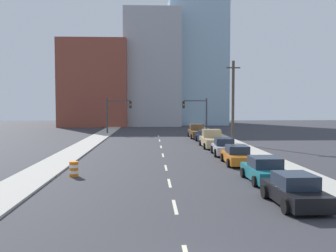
{
  "coord_description": "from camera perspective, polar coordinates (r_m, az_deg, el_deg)",
  "views": [
    {
      "loc": [
        -1.04,
        -8.6,
        4.53
      ],
      "look_at": [
        0.8,
        32.49,
        2.2
      ],
      "focal_mm": 40.0,
      "sensor_mm": 36.0,
      "label": 1
    }
  ],
  "objects": [
    {
      "name": "pickup_truck_brown",
      "position": [
        51.83,
        4.48,
        -0.94
      ],
      "size": [
        2.37,
        6.22,
        1.85
      ],
      "rotation": [
        0.0,
        0.0,
        0.01
      ],
      "color": "brown",
      "rests_on": "ground"
    },
    {
      "name": "building_glass_right",
      "position": [
        92.13,
        4.1,
        9.62
      ],
      "size": [
        13.0,
        20.0,
        29.55
      ],
      "color": "#99B7CC",
      "rests_on": "ground"
    },
    {
      "name": "lane_stripe_at_32m",
      "position": [
        40.42,
        -1.07,
        -3.19
      ],
      "size": [
        0.16,
        2.4,
        0.01
      ],
      "primitive_type": "cube",
      "color": "beige",
      "rests_on": "ground"
    },
    {
      "name": "traffic_signal_left",
      "position": [
        58.72,
        -8.14,
        2.31
      ],
      "size": [
        3.91,
        0.35,
        5.58
      ],
      "color": "#38383D",
      "rests_on": "ground"
    },
    {
      "name": "building_brick_left",
      "position": [
        83.92,
        -10.8,
        6.21
      ],
      "size": [
        14.0,
        16.0,
        17.9
      ],
      "color": "brown",
      "rests_on": "ground"
    },
    {
      "name": "sidewalk_left",
      "position": [
        60.67,
        -9.49,
        -1.02
      ],
      "size": [
        2.69,
        102.92,
        0.13
      ],
      "color": "#ADA89E",
      "rests_on": "ground"
    },
    {
      "name": "pickup_truck_tan",
      "position": [
        40.32,
        6.78,
        -2.14
      ],
      "size": [
        2.43,
        5.63,
        1.86
      ],
      "rotation": [
        0.0,
        0.0,
        -0.0
      ],
      "color": "tan",
      "rests_on": "ground"
    },
    {
      "name": "traffic_barrel",
      "position": [
        24.53,
        -14.15,
        -6.37
      ],
      "size": [
        0.56,
        0.56,
        0.95
      ],
      "color": "orange",
      "rests_on": "ground"
    },
    {
      "name": "sedan_orange",
      "position": [
        29.12,
        10.49,
        -4.46
      ],
      "size": [
        2.13,
        4.65,
        1.44
      ],
      "rotation": [
        0.0,
        0.0,
        -0.03
      ],
      "color": "orange",
      "rests_on": "ground"
    },
    {
      "name": "sedan_silver",
      "position": [
        34.15,
        8.52,
        -3.23
      ],
      "size": [
        2.22,
        4.28,
        1.53
      ],
      "rotation": [
        0.0,
        0.0,
        -0.05
      ],
      "color": "#B2B2BC",
      "rests_on": "ground"
    },
    {
      "name": "sidewalk_right",
      "position": [
        60.96,
        6.33,
        -0.98
      ],
      "size": [
        2.69,
        102.92,
        0.13
      ],
      "color": "#ADA89E",
      "rests_on": "ground"
    },
    {
      "name": "lane_stripe_at_8m",
      "position": [
        17.01,
        1.07,
        -12.19
      ],
      "size": [
        0.16,
        2.4,
        0.01
      ],
      "primitive_type": "cube",
      "color": "beige",
      "rests_on": "ground"
    },
    {
      "name": "lane_stripe_at_45m",
      "position": [
        54.23,
        -1.45,
        -1.55
      ],
      "size": [
        0.16,
        2.4,
        0.01
      ],
      "primitive_type": "cube",
      "color": "beige",
      "rests_on": "ground"
    },
    {
      "name": "lane_stripe_at_13m",
      "position": [
        21.91,
        0.22,
        -8.68
      ],
      "size": [
        0.16,
        2.4,
        0.01
      ],
      "primitive_type": "cube",
      "color": "beige",
      "rests_on": "ground"
    },
    {
      "name": "sedan_black",
      "position": [
        18.02,
        18.75,
        -9.34
      ],
      "size": [
        2.17,
        4.31,
        1.44
      ],
      "rotation": [
        0.0,
        0.0,
        0.03
      ],
      "color": "black",
      "rests_on": "ground"
    },
    {
      "name": "sedan_teal",
      "position": [
        22.93,
        14.54,
        -6.57
      ],
      "size": [
        2.16,
        4.31,
        1.46
      ],
      "rotation": [
        0.0,
        0.0,
        0.0
      ],
      "color": "#196B75",
      "rests_on": "ground"
    },
    {
      "name": "building_office_center",
      "position": [
        87.29,
        -2.4,
        8.37
      ],
      "size": [
        12.0,
        20.0,
        24.66
      ],
      "color": "#A8A8AD",
      "rests_on": "ground"
    },
    {
      "name": "lane_stripe_at_25m",
      "position": [
        33.72,
        -0.77,
        -4.47
      ],
      "size": [
        0.16,
        2.4,
        0.01
      ],
      "primitive_type": "cube",
      "color": "beige",
      "rests_on": "ground"
    },
    {
      "name": "traffic_signal_right",
      "position": [
        58.92,
        4.78,
        2.33
      ],
      "size": [
        3.91,
        0.35,
        5.58
      ],
      "color": "#38383D",
      "rests_on": "ground"
    },
    {
      "name": "utility_pole_right_mid",
      "position": [
        43.74,
        9.87,
        3.69
      ],
      "size": [
        1.6,
        0.32,
        9.58
      ],
      "color": "#473D33",
      "rests_on": "ground"
    },
    {
      "name": "sedan_navy",
      "position": [
        45.75,
        5.68,
        -1.62
      ],
      "size": [
        2.16,
        4.41,
        1.44
      ],
      "rotation": [
        0.0,
        0.0,
        0.05
      ],
      "color": "#141E47",
      "rests_on": "ground"
    },
    {
      "name": "lane_stripe_at_18m",
      "position": [
        27.09,
        -0.32,
        -6.38
      ],
      "size": [
        0.16,
        2.4,
        0.01
      ],
      "primitive_type": "cube",
      "color": "beige",
      "rests_on": "ground"
    },
    {
      "name": "lane_stripe_at_39m",
      "position": [
        47.54,
        -1.3,
        -2.22
      ],
      "size": [
        0.16,
        2.4,
        0.01
      ],
      "primitive_type": "cube",
      "color": "beige",
      "rests_on": "ground"
    }
  ]
}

